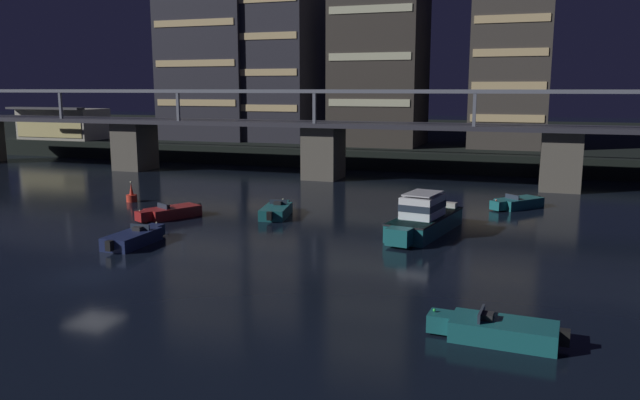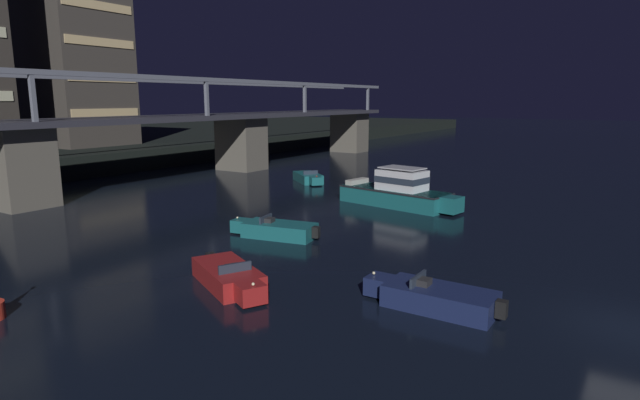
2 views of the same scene
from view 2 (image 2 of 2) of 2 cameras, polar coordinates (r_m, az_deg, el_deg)
The scene contains 8 objects.
ground_plane at distance 20.37m, azimuth 31.17°, elevation -12.10°, with size 400.00×400.00×0.00m, color black.
river_bridge at distance 41.86m, azimuth -30.43°, elevation 4.95°, with size 100.34×6.40×9.38m.
tower_east_tall at distance 69.19m, azimuth -25.90°, elevation 13.55°, with size 9.21×12.88×19.64m.
cabin_cruiser_near_left at distance 37.17m, azimuth 8.56°, elevation 0.93°, with size 4.09×9.36×2.79m.
speedboat_near_center at distance 28.70m, azimuth -4.83°, elevation -3.25°, with size 2.49×5.23×1.16m.
speedboat_near_right at distance 21.47m, azimuth -9.87°, elevation -8.30°, with size 3.45×4.92×1.16m.
speedboat_mid_left at distance 47.58m, azimuth -1.26°, elevation 2.45°, with size 4.12×4.61×1.16m.
speedboat_mid_center at distance 19.53m, azimuth 12.38°, elevation -10.37°, with size 1.81×5.19×1.16m.
Camera 2 is at (-18.97, 0.12, 7.43)m, focal length 29.20 mm.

